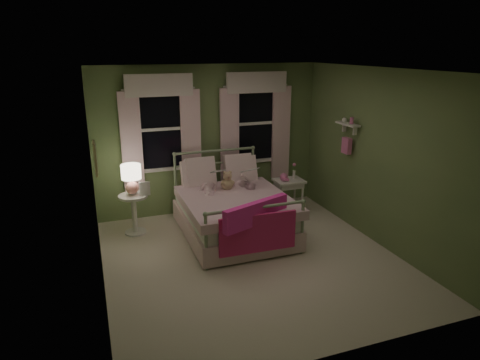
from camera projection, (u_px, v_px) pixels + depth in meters
name	position (u px, v px, depth m)	size (l,w,h in m)	color
room_shell	(253.00, 171.00, 5.66)	(4.20, 4.20, 4.20)	white
bed	(233.00, 211.00, 6.78)	(1.58, 2.04, 1.18)	white
pink_throw	(257.00, 221.00, 5.79)	(1.10, 0.49, 0.71)	#FA30A7
child_left	(208.00, 169.00, 6.89)	(0.31, 0.20, 0.84)	#F7D1DD
child_right	(240.00, 169.00, 7.08)	(0.35, 0.28, 0.73)	#F7D1DD
book_left	(212.00, 175.00, 6.67)	(0.20, 0.27, 0.03)	beige
book_right	(245.00, 174.00, 6.86)	(0.20, 0.27, 0.02)	beige
teddy_bear	(227.00, 182.00, 6.89)	(0.24, 0.20, 0.32)	tan
nightstand_left	(134.00, 209.00, 6.77)	(0.46, 0.46, 0.65)	white
table_lamp	(131.00, 176.00, 6.61)	(0.31, 0.31, 0.47)	pink
book_nightstand	(140.00, 195.00, 6.66)	(0.16, 0.22, 0.02)	beige
nightstand_right	(289.00, 185.00, 7.50)	(0.50, 0.40, 0.64)	white
pink_toy	(284.00, 177.00, 7.41)	(0.14, 0.19, 0.14)	pink
bud_vase	(294.00, 171.00, 7.51)	(0.06, 0.06, 0.28)	white
window_left	(161.00, 125.00, 7.11)	(1.34, 0.13, 1.96)	black
window_right	(256.00, 120.00, 7.66)	(1.34, 0.13, 1.96)	black
wall_shelf	(347.00, 135.00, 6.83)	(0.15, 0.50, 0.60)	white
framed_picture	(95.00, 158.00, 5.51)	(0.03, 0.32, 0.42)	beige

